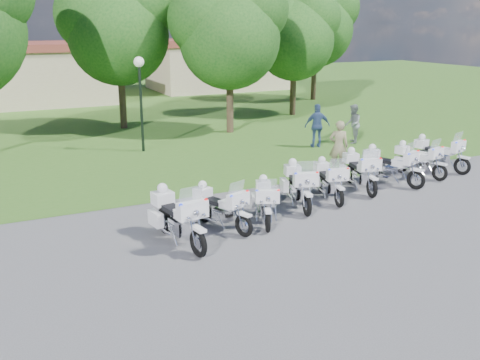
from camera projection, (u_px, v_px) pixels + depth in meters
name	position (u px, v px, depth m)	size (l,w,h in m)	color
ground	(282.00, 219.00, 15.38)	(100.00, 100.00, 0.00)	#505055
grass_lawn	(97.00, 100.00, 38.74)	(100.00, 48.00, 0.01)	#396A21
motorcycle_0	(177.00, 216.00, 13.54)	(1.07, 2.52, 1.70)	black
motorcycle_1	(220.00, 206.00, 14.56)	(1.19, 2.10, 1.47)	black
motorcycle_2	(265.00, 200.00, 15.12)	(1.22, 2.00, 1.43)	black
motorcycle_3	(298.00, 184.00, 16.36)	(1.20, 2.32, 1.60)	black
motorcycle_4	(329.00, 179.00, 17.06)	(1.05, 2.17, 1.48)	black
motorcycle_5	(359.00, 170.00, 17.98)	(1.10, 2.32, 1.58)	black
motorcycle_6	(390.00, 165.00, 18.60)	(1.29, 2.27, 1.59)	black
motorcycle_7	(418.00, 159.00, 19.59)	(1.05, 2.17, 1.48)	black
motorcycle_8	(438.00, 153.00, 20.36)	(1.19, 2.28, 1.57)	black
lamp_post	(140.00, 80.00, 22.60)	(0.44, 0.44, 4.07)	black
tree_1	(117.00, 25.00, 27.12)	(6.04, 5.16, 8.06)	#38281C
tree_2	(228.00, 29.00, 26.10)	(5.83, 4.98, 7.78)	#38281C
tree_3	(294.00, 33.00, 31.45)	(5.49, 4.69, 7.33)	#38281C
tree_4	(315.00, 22.00, 37.72)	(6.20, 5.29, 8.26)	#38281C
building_west	(3.00, 74.00, 36.54)	(14.56, 8.32, 4.10)	tan
building_east	(219.00, 64.00, 45.31)	(11.44, 7.28, 4.10)	tan
bystander_a	(339.00, 147.00, 19.95)	(0.71, 0.47, 1.96)	gray
bystander_b	(353.00, 124.00, 24.79)	(0.88, 0.69, 1.81)	slate
bystander_c	(317.00, 126.00, 23.96)	(1.15, 0.48, 1.96)	#344C7D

